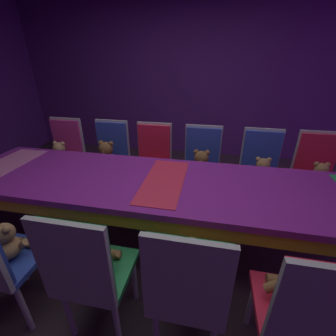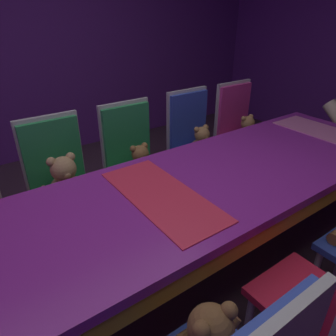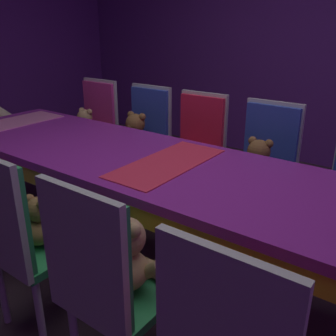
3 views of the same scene
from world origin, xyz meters
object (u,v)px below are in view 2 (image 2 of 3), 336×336
Objects in this scene: chair_left_2 at (59,174)px; chair_left_4 at (191,135)px; chair_left_3 at (131,153)px; chair_left_5 at (236,124)px; teddy_left_5 at (247,131)px; teddy_left_4 at (202,143)px; teddy_left_3 at (141,163)px; teddy_left_2 at (66,183)px; banquet_table at (162,209)px.

chair_left_2 is 1.00× the size of chair_left_4.
chair_left_5 is at bearing 90.18° from chair_left_3.
chair_left_4 is 0.56m from teddy_left_5.
teddy_left_3 is at bearing -87.54° from teddy_left_4.
chair_left_5 is at bearing 97.17° from teddy_left_3.
teddy_left_5 is at bearing 85.46° from chair_left_2.
chair_left_3 is 0.63m from teddy_left_4.
chair_left_5 is (-0.00, 1.16, 0.00)m from chair_left_3.
chair_left_3 is at bearing 104.78° from teddy_left_2.
chair_left_3 reaches higher than banquet_table.
chair_left_4 is 3.62× the size of teddy_left_5.
chair_left_2 reaches higher than teddy_left_3.
chair_left_3 is at bearing -87.52° from chair_left_4.
teddy_left_2 is at bearing -88.40° from teddy_left_4.
chair_left_3 is (-0.15, 0.56, -0.00)m from teddy_left_2.
chair_left_5 is at bearing 87.54° from chair_left_4.
teddy_left_2 is 1.19m from chair_left_4.
teddy_left_4 reaches higher than teddy_left_5.
chair_left_5 is 0.14m from teddy_left_5.
chair_left_2 reaches higher than teddy_left_5.
chair_left_3 is at bearing -96.81° from teddy_left_5.
chair_left_4 is at bearing 91.38° from chair_left_2.
chair_left_3 is at bearing 161.67° from banquet_table.
teddy_left_5 is at bearing 72.97° from chair_left_4.
teddy_left_3 is (-0.67, 0.27, -0.09)m from banquet_table.
teddy_left_4 reaches higher than teddy_left_3.
teddy_left_2 is (0.15, -0.00, 0.00)m from chair_left_2.
chair_left_2 and chair_left_4 have the same top height.
banquet_table is at bearing -51.79° from teddy_left_4.
chair_left_5 is (0.02, 0.54, 0.00)m from chair_left_4.
teddy_left_2 is 1.72m from teddy_left_5.
teddy_left_3 is 0.62m from teddy_left_4.
banquet_table is at bearing -60.16° from chair_left_5.
banquet_table is at bearing -21.86° from teddy_left_3.
banquet_table is at bearing 19.76° from chair_left_2.
chair_left_4 is (-0.03, 1.18, 0.00)m from chair_left_2.
teddy_left_4 is at bearing 84.50° from chair_left_2.
teddy_left_3 is at bearing -89.81° from teddy_left_5.
chair_left_4 and chair_left_5 have the same top height.
chair_left_4 is 0.14m from teddy_left_4.
chair_left_5 is (-0.82, 1.43, -0.06)m from banquet_table.
teddy_left_5 is (0.14, 0.00, -0.03)m from chair_left_5.
chair_left_3 is 1.00× the size of chair_left_5.
teddy_left_4 is at bearing -92.43° from teddy_left_5.
teddy_left_3 is 1.00× the size of teddy_left_5.
teddy_left_3 is (0.14, 0.56, -0.03)m from chair_left_2.
chair_left_5 is at bearing 102.47° from teddy_left_4.
teddy_left_5 is at bearing 90.34° from teddy_left_2.
teddy_left_3 is 1.17m from chair_left_5.
chair_left_4 is at bearing 92.48° from chair_left_3.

